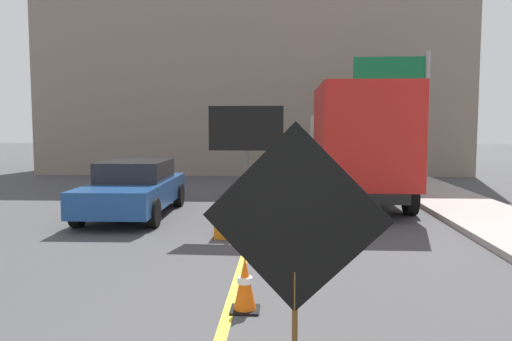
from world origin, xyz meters
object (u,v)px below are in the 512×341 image
box_truck (357,142)px  pickup_car (134,188)px  roadwork_sign (295,223)px  highway_guide_sign (405,94)px  traffic_cone_near_sign (245,284)px  traffic_cone_mid_lane (259,236)px  arrow_board_trailer (246,209)px

box_truck → pickup_car: bearing=-159.8°
roadwork_sign → highway_guide_sign: (4.41, 15.10, 1.95)m
box_truck → highway_guide_sign: size_ratio=1.31×
traffic_cone_near_sign → traffic_cone_mid_lane: 2.92m
roadwork_sign → traffic_cone_mid_lane: bearing=96.4°
roadwork_sign → arrow_board_trailer: bearing=97.7°
box_truck → pickup_car: box_truck is taller
pickup_car → traffic_cone_near_sign: pickup_car is taller
box_truck → traffic_cone_mid_lane: (-2.56, -5.83, -1.51)m
arrow_board_trailer → highway_guide_sign: size_ratio=0.54×
traffic_cone_near_sign → box_truck: bearing=73.4°
roadwork_sign → traffic_cone_mid_lane: 4.94m
pickup_car → roadwork_sign: bearing=-65.2°
roadwork_sign → traffic_cone_mid_lane: roadwork_sign is taller
arrow_board_trailer → traffic_cone_mid_lane: (0.37, -1.87, -0.18)m
pickup_car → arrow_board_trailer: bearing=-30.9°
pickup_car → traffic_cone_near_sign: bearing=-63.2°
roadwork_sign → highway_guide_sign: 15.85m
pickup_car → traffic_cone_mid_lane: bearing=-47.5°
traffic_cone_near_sign → pickup_car: bearing=116.8°
arrow_board_trailer → pickup_car: 3.49m
highway_guide_sign → arrow_board_trailer: bearing=-122.1°
roadwork_sign → pickup_car: 9.31m
arrow_board_trailer → box_truck: size_ratio=0.41×
highway_guide_sign → pickup_car: bearing=-141.2°
roadwork_sign → traffic_cone_near_sign: roadwork_sign is taller
box_truck → traffic_cone_mid_lane: 6.55m
arrow_board_trailer → traffic_cone_mid_lane: arrow_board_trailer is taller
highway_guide_sign → traffic_cone_mid_lane: highway_guide_sign is taller
box_truck → traffic_cone_near_sign: size_ratio=9.53×
roadwork_sign → pickup_car: (-3.89, 8.43, -0.78)m
highway_guide_sign → traffic_cone_near_sign: (-4.98, -13.24, -3.09)m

